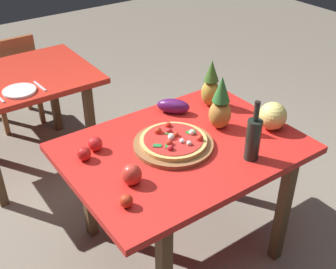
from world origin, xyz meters
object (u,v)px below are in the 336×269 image
Objects in this scene: pizza at (174,140)px; pizza_board at (173,144)px; display_table at (183,159)px; pineapple_right at (211,86)px; dinner_plate at (19,91)px; tomato_beside_pepper at (126,201)px; pineapple_left at (220,105)px; knife_utensil at (40,86)px; dining_chair at (12,76)px; eggplant at (173,106)px; melon at (273,116)px; background_table at (20,90)px; wine_bottle at (253,138)px; tomato_near_board at (95,144)px; bell_pepper at (132,175)px; tomato_at_corner at (84,154)px.

pizza_board is at bearing -164.71° from pizza.
display_table is 4.23× the size of pineapple_right.
dinner_plate is at bearing 114.24° from display_table.
pineapple_right is 1.05m from tomato_beside_pepper.
pineapple_left reaches higher than knife_utensil.
eggplant is at bearing 104.94° from dining_chair.
tomato_beside_pepper is at bearing -89.40° from dinner_plate.
pineapple_left is at bearing -63.35° from knife_utensil.
pineapple_right is (0.46, 0.25, 0.12)m from pizza_board.
pineapple_left is at bearing 19.26° from tomato_beside_pepper.
eggplant is (-0.36, 0.47, -0.04)m from melon.
pizza_board reaches higher than background_table.
tomato_near_board is (-0.62, 0.53, -0.08)m from wine_bottle.
pineapple_left is (0.28, 0.03, 0.23)m from display_table.
wine_bottle is at bearing -50.24° from pizza.
pineapple_left is at bearing 105.88° from dining_chair.
bell_pepper is at bearing 163.30° from wine_bottle.
dining_chair is 2.84× the size of pineapple_right.
pizza_board reaches higher than display_table.
tomato_near_board is at bearing -83.42° from dinner_plate.
display_table is 0.14m from pizza.
tomato_near_board is at bearing 27.75° from tomato_at_corner.
pineapple_right is at bearing 25.39° from bell_pepper.
pineapple_right reaches higher than tomato_near_board.
bell_pepper is 1.25m from knife_utensil.
tomato_near_board is at bearing 79.33° from tomato_beside_pepper.
pizza is at bearing 21.56° from bell_pepper.
tomato_beside_pepper is (-0.71, 0.05, -0.09)m from wine_bottle.
tomato_at_corner is at bearing 168.56° from pineapple_left.
melon is 0.89× the size of knife_utensil.
display_table is 1.49× the size of dining_chair.
melon is (0.52, -0.15, 0.17)m from display_table.
pineapple_left is 0.80m from tomato_at_corner.
tomato_beside_pepper is at bearing -91.94° from background_table.
dinner_plate is (-0.12, 1.25, -0.04)m from bell_pepper.
pineapple_right is 1.27m from dinner_plate.
tomato_at_corner is (-0.05, -1.20, 0.14)m from background_table.
melon is 0.59m from eggplant.
tomato_beside_pepper is 0.79× the size of tomato_near_board.
dining_chair is at bearing 97.77° from pizza_board.
wine_bottle is at bearing -53.70° from display_table.
knife_utensil is at bearing -74.52° from background_table.
pizza_board is at bearing 96.75° from dining_chair.
dining_chair is 1.82m from tomato_near_board.
eggplant is 0.98m from knife_utensil.
bell_pepper is at bearing -142.06° from eggplant.
knife_utensil reaches higher than display_table.
dining_chair is at bearing 111.19° from melon.
eggplant reaches higher than tomato_beside_pepper.
pizza is at bearing -125.54° from eggplant.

